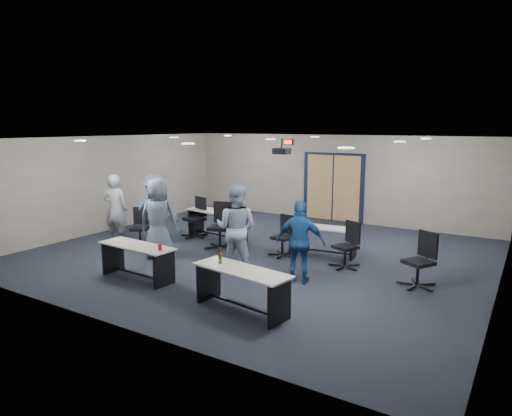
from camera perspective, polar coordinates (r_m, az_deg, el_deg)
The scene contains 25 objects.
floor at distance 10.84m, azimuth 0.44°, elevation -5.72°, with size 10.00×10.00×0.00m, color black.
back_wall at distance 14.55m, azimuth 9.70°, elevation 3.68°, with size 10.00×0.04×2.70m, color gray.
front_wall at distance 7.17m, azimuth -18.60°, elevation -3.53°, with size 10.00×0.04×2.70m, color gray.
left_wall at distance 13.80m, azimuth -17.63°, elevation 2.99°, with size 0.04×9.00×2.70m, color gray.
right_wall at distance 9.07m, azimuth 28.58°, elevation -1.43°, with size 0.04×9.00×2.70m, color gray.
ceiling at distance 10.42m, azimuth 0.46°, elevation 8.69°, with size 10.00×9.00×0.04m, color silver.
double_door at distance 14.55m, azimuth 9.61°, elevation 2.50°, with size 2.00×0.07×2.20m.
exit_sign at distance 15.09m, azimuth 4.06°, elevation 8.23°, with size 0.32×0.07×0.18m.
ceiling_projector at distance 10.72m, azimuth 3.23°, elevation 7.14°, with size 0.35×0.32×0.37m.
ceiling_can_lights at distance 10.64m, azimuth 1.16°, elevation 8.56°, with size 6.24×5.74×0.02m, color white, non-canonical shape.
table_front_left at distance 9.30m, azimuth -14.60°, elevation -5.78°, with size 1.72×0.66×0.80m.
table_front_right at distance 7.50m, azimuth -1.85°, elevation -9.23°, with size 1.81×0.84×0.97m.
table_back_left at distance 12.24m, azimuth -4.89°, elevation -1.46°, with size 1.89×0.84×0.74m.
table_back_right at distance 10.76m, azimuth 8.35°, elevation -3.45°, with size 1.69×0.72×0.67m.
chair_back_a at distance 12.42m, azimuth -7.72°, elevation -1.18°, with size 0.68×0.68×1.08m, color black, non-canonical shape.
chair_back_b at distance 11.20m, azimuth -4.54°, elevation -2.24°, with size 0.71×0.71×1.13m, color black, non-canonical shape.
chair_back_c at distance 10.57m, azimuth 3.33°, elevation -3.52°, with size 0.59×0.59×0.94m, color black, non-canonical shape.
chair_back_d at distance 9.87m, azimuth 11.12°, elevation -4.58°, with size 0.62×0.62×0.99m, color black, non-canonical shape.
chair_loose_left at distance 11.82m, azimuth -14.34°, elevation -2.32°, with size 0.60×0.60×0.95m, color black, non-canonical shape.
chair_loose_right at distance 9.07m, azimuth 19.65°, elevation -6.15°, with size 0.66×0.66×1.04m, color black, non-canonical shape.
person_gray at distance 12.05m, azimuth -17.12°, elevation -0.17°, with size 0.65×0.43×1.79m, color #92999F.
person_plaid at distance 10.55m, azimuth -12.10°, elevation -1.29°, with size 0.89×0.58×1.83m, color slate.
person_lightblue at distance 9.38m, azimuth -2.48°, elevation -2.52°, with size 0.89×0.69×1.83m, color #9CB5CE.
person_navy at distance 8.73m, azimuth 5.55°, elevation -4.25°, with size 0.95×0.39×1.62m, color navy.
person_back at distance 11.91m, azimuth -12.49°, elevation -0.14°, with size 1.14×0.66×1.77m, color #496583.
Camera 1 is at (5.40, -8.91, 3.00)m, focal length 32.00 mm.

